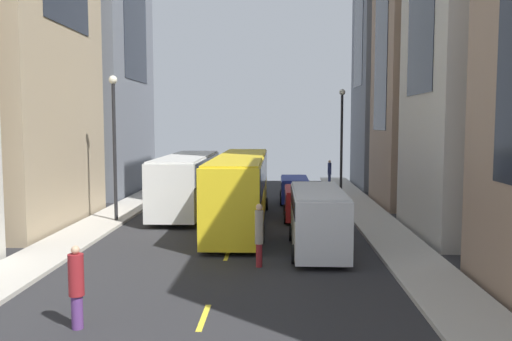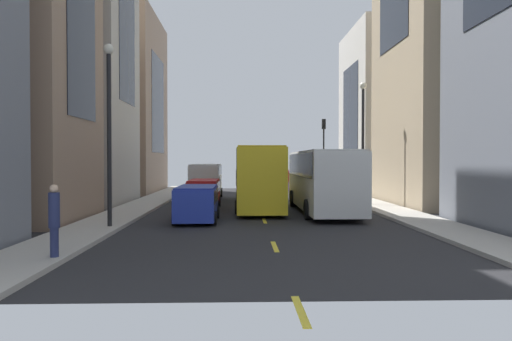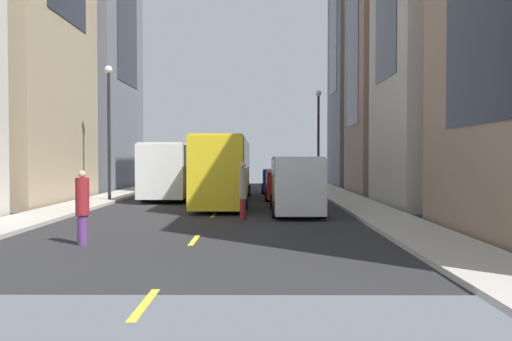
{
  "view_description": "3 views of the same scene",
  "coord_description": "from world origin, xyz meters",
  "px_view_note": "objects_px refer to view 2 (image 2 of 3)",
  "views": [
    {
      "loc": [
        1.98,
        -28.07,
        5.31
      ],
      "look_at": [
        0.84,
        0.93,
        2.69
      ],
      "focal_mm": 37.51,
      "sensor_mm": 36.0,
      "label": 1
    },
    {
      "loc": [
        1.14,
        30.29,
        2.85
      ],
      "look_at": [
        0.18,
        -0.09,
        2.23
      ],
      "focal_mm": 34.83,
      "sensor_mm": 36.0,
      "label": 2
    },
    {
      "loc": [
        1.99,
        -29.99,
        2.57
      ],
      "look_at": [
        1.83,
        -1.11,
        1.81
      ],
      "focal_mm": 36.6,
      "sensor_mm": 36.0,
      "label": 3
    }
  ],
  "objects_px": {
    "car_red_0": "(204,192)",
    "pedestrian_waiting_curb": "(287,179)",
    "city_bus_white": "(322,176)",
    "traffic_light_near_corner": "(324,141)",
    "car_blue_1": "(197,201)",
    "pedestrian_crossing_near": "(54,218)",
    "pedestrian_walking_far": "(238,180)",
    "streetcar_yellow": "(257,172)",
    "delivery_van_white": "(206,179)"
  },
  "relations": [
    {
      "from": "delivery_van_white",
      "to": "traffic_light_near_corner",
      "type": "bearing_deg",
      "value": -141.21
    },
    {
      "from": "car_blue_1",
      "to": "pedestrian_crossing_near",
      "type": "bearing_deg",
      "value": 70.68
    },
    {
      "from": "city_bus_white",
      "to": "car_blue_1",
      "type": "distance_m",
      "value": 7.68
    },
    {
      "from": "pedestrian_walking_far",
      "to": "traffic_light_near_corner",
      "type": "distance_m",
      "value": 10.15
    },
    {
      "from": "car_red_0",
      "to": "pedestrian_waiting_curb",
      "type": "bearing_deg",
      "value": -112.09
    },
    {
      "from": "delivery_van_white",
      "to": "pedestrian_waiting_curb",
      "type": "relative_size",
      "value": 2.84
    },
    {
      "from": "car_blue_1",
      "to": "pedestrian_crossing_near",
      "type": "distance_m",
      "value": 9.65
    },
    {
      "from": "streetcar_yellow",
      "to": "pedestrian_waiting_curb",
      "type": "xyz_separation_m",
      "value": [
        -3.23,
        -14.48,
        -0.98
      ]
    },
    {
      "from": "city_bus_white",
      "to": "delivery_van_white",
      "type": "distance_m",
      "value": 11.9
    },
    {
      "from": "car_red_0",
      "to": "pedestrian_walking_far",
      "type": "bearing_deg",
      "value": -101.32
    },
    {
      "from": "city_bus_white",
      "to": "pedestrian_waiting_curb",
      "type": "bearing_deg",
      "value": -89.37
    },
    {
      "from": "pedestrian_walking_far",
      "to": "traffic_light_near_corner",
      "type": "relative_size",
      "value": 0.36
    },
    {
      "from": "traffic_light_near_corner",
      "to": "car_red_0",
      "type": "bearing_deg",
      "value": 57.84
    },
    {
      "from": "city_bus_white",
      "to": "traffic_light_near_corner",
      "type": "distance_m",
      "value": 18.15
    },
    {
      "from": "pedestrian_waiting_curb",
      "to": "traffic_light_near_corner",
      "type": "xyz_separation_m",
      "value": [
        -3.27,
        0.43,
        3.44
      ]
    },
    {
      "from": "car_red_0",
      "to": "pedestrian_waiting_curb",
      "type": "distance_m",
      "value": 17.14
    },
    {
      "from": "pedestrian_waiting_curb",
      "to": "pedestrian_crossing_near",
      "type": "bearing_deg",
      "value": -95.65
    },
    {
      "from": "traffic_light_near_corner",
      "to": "city_bus_white",
      "type": "bearing_deg",
      "value": 80.16
    },
    {
      "from": "pedestrian_walking_far",
      "to": "traffic_light_near_corner",
      "type": "bearing_deg",
      "value": 55.43
    },
    {
      "from": "pedestrian_crossing_near",
      "to": "streetcar_yellow",
      "type": "bearing_deg",
      "value": 107.14
    },
    {
      "from": "city_bus_white",
      "to": "pedestrian_crossing_near",
      "type": "distance_m",
      "value": 16.28
    },
    {
      "from": "streetcar_yellow",
      "to": "pedestrian_crossing_near",
      "type": "height_order",
      "value": "streetcar_yellow"
    },
    {
      "from": "pedestrian_crossing_near",
      "to": "pedestrian_walking_far",
      "type": "xyz_separation_m",
      "value": [
        -5.01,
        -25.1,
        0.02
      ]
    },
    {
      "from": "car_blue_1",
      "to": "pedestrian_walking_far",
      "type": "relative_size",
      "value": 1.8
    },
    {
      "from": "pedestrian_crossing_near",
      "to": "pedestrian_walking_far",
      "type": "distance_m",
      "value": 25.59
    },
    {
      "from": "delivery_van_white",
      "to": "pedestrian_crossing_near",
      "type": "distance_m",
      "value": 22.81
    },
    {
      "from": "streetcar_yellow",
      "to": "traffic_light_near_corner",
      "type": "height_order",
      "value": "traffic_light_near_corner"
    },
    {
      "from": "pedestrian_crossing_near",
      "to": "pedestrian_waiting_curb",
      "type": "xyz_separation_m",
      "value": [
        -9.49,
        -31.19,
        -0.1
      ]
    },
    {
      "from": "delivery_van_white",
      "to": "pedestrian_crossing_near",
      "type": "xyz_separation_m",
      "value": [
        2.68,
        22.65,
        -0.27
      ]
    },
    {
      "from": "streetcar_yellow",
      "to": "delivery_van_white",
      "type": "bearing_deg",
      "value": -58.9
    },
    {
      "from": "car_blue_1",
      "to": "traffic_light_near_corner",
      "type": "relative_size",
      "value": 0.66
    },
    {
      "from": "car_red_0",
      "to": "pedestrian_walking_far",
      "type": "xyz_separation_m",
      "value": [
        -1.96,
        -9.8,
        0.26
      ]
    },
    {
      "from": "car_blue_1",
      "to": "traffic_light_near_corner",
      "type": "distance_m",
      "value": 23.94
    },
    {
      "from": "streetcar_yellow",
      "to": "pedestrian_walking_far",
      "type": "bearing_deg",
      "value": -81.51
    },
    {
      "from": "car_red_0",
      "to": "traffic_light_near_corner",
      "type": "xyz_separation_m",
      "value": [
        -9.71,
        -15.45,
        3.58
      ]
    },
    {
      "from": "city_bus_white",
      "to": "delivery_van_white",
      "type": "bearing_deg",
      "value": -53.84
    },
    {
      "from": "car_blue_1",
      "to": "pedestrian_waiting_curb",
      "type": "relative_size",
      "value": 1.94
    },
    {
      "from": "pedestrian_walking_far",
      "to": "pedestrian_waiting_curb",
      "type": "height_order",
      "value": "pedestrian_walking_far"
    },
    {
      "from": "car_red_0",
      "to": "car_blue_1",
      "type": "bearing_deg",
      "value": 91.32
    },
    {
      "from": "city_bus_white",
      "to": "car_red_0",
      "type": "relative_size",
      "value": 2.63
    },
    {
      "from": "city_bus_white",
      "to": "pedestrian_walking_far",
      "type": "xyz_separation_m",
      "value": [
        4.68,
        -12.05,
        -0.74
      ]
    },
    {
      "from": "pedestrian_crossing_near",
      "to": "city_bus_white",
      "type": "bearing_deg",
      "value": 91.09
    },
    {
      "from": "delivery_van_white",
      "to": "car_red_0",
      "type": "height_order",
      "value": "delivery_van_white"
    },
    {
      "from": "streetcar_yellow",
      "to": "car_blue_1",
      "type": "xyz_separation_m",
      "value": [
        3.07,
        7.61,
        -1.15
      ]
    },
    {
      "from": "streetcar_yellow",
      "to": "car_red_0",
      "type": "height_order",
      "value": "streetcar_yellow"
    },
    {
      "from": "pedestrian_waiting_curb",
      "to": "traffic_light_near_corner",
      "type": "height_order",
      "value": "traffic_light_near_corner"
    },
    {
      "from": "city_bus_white",
      "to": "streetcar_yellow",
      "type": "distance_m",
      "value": 5.02
    },
    {
      "from": "delivery_van_white",
      "to": "pedestrian_walking_far",
      "type": "xyz_separation_m",
      "value": [
        -2.33,
        -2.45,
        -0.25
      ]
    },
    {
      "from": "streetcar_yellow",
      "to": "pedestrian_waiting_curb",
      "type": "bearing_deg",
      "value": -102.58
    },
    {
      "from": "car_red_0",
      "to": "pedestrian_crossing_near",
      "type": "bearing_deg",
      "value": 78.74
    }
  ]
}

